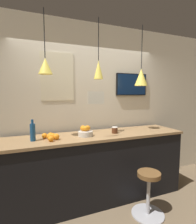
{
  "coord_description": "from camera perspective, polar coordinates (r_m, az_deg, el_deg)",
  "views": [
    {
      "loc": [
        -0.99,
        -1.86,
        1.7
      ],
      "look_at": [
        0.0,
        0.63,
        1.41
      ],
      "focal_mm": 28.0,
      "sensor_mm": 36.0,
      "label": 1
    }
  ],
  "objects": [
    {
      "name": "back_wall",
      "position": [
        3.11,
        -3.08,
        1.49
      ],
      "size": [
        8.0,
        0.06,
        2.9
      ],
      "color": "beige",
      "rests_on": "ground_plane"
    },
    {
      "name": "service_counter",
      "position": [
        2.92,
        0.0,
        -17.43
      ],
      "size": [
        2.82,
        0.68,
        1.06
      ],
      "color": "black",
      "rests_on": "ground_plane"
    },
    {
      "name": "bar_stool",
      "position": [
        2.75,
        16.15,
        -23.34
      ],
      "size": [
        0.45,
        0.45,
        0.62
      ],
      "color": "#B7B7BC",
      "rests_on": "ground_plane"
    },
    {
      "name": "fruit_bowl",
      "position": [
        2.64,
        -4.18,
        -6.43
      ],
      "size": [
        0.22,
        0.22,
        0.16
      ],
      "color": "beige",
      "rests_on": "service_counter"
    },
    {
      "name": "orange_pile",
      "position": [
        2.53,
        -15.15,
        -7.72
      ],
      "size": [
        0.23,
        0.29,
        0.09
      ],
      "color": "orange",
      "rests_on": "service_counter"
    },
    {
      "name": "juice_bottle",
      "position": [
        2.51,
        -20.54,
        -6.1
      ],
      "size": [
        0.07,
        0.07,
        0.29
      ],
      "color": "navy",
      "rests_on": "service_counter"
    },
    {
      "name": "spread_jar",
      "position": [
        2.82,
        5.46,
        -5.9
      ],
      "size": [
        0.09,
        0.09,
        0.1
      ],
      "color": "#562D19",
      "rests_on": "service_counter"
    },
    {
      "name": "pendant_lamp_left",
      "position": [
        2.5,
        -16.82,
        14.25
      ],
      "size": [
        0.19,
        0.19,
        0.85
      ],
      "color": "black"
    },
    {
      "name": "pendant_lamp_middle",
      "position": [
        2.68,
        0.17,
        13.71
      ],
      "size": [
        0.14,
        0.14,
        0.89
      ],
      "color": "black"
    },
    {
      "name": "pendant_lamp_right",
      "position": [
        3.04,
        13.91,
        10.99
      ],
      "size": [
        0.21,
        0.21,
        0.98
      ],
      "color": "black"
    },
    {
      "name": "mounted_tv",
      "position": [
        3.42,
        10.87,
        8.81
      ],
      "size": [
        0.64,
        0.04,
        0.41
      ],
      "color": "black"
    },
    {
      "name": "hanging_menu_board",
      "position": [
        2.39,
        -0.64,
        4.71
      ],
      "size": [
        0.24,
        0.01,
        0.17
      ],
      "color": "white"
    },
    {
      "name": "wall_poster",
      "position": [
        2.95,
        -13.12,
        11.16
      ],
      "size": [
        0.53,
        0.01,
        0.77
      ],
      "color": "beige"
    }
  ]
}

